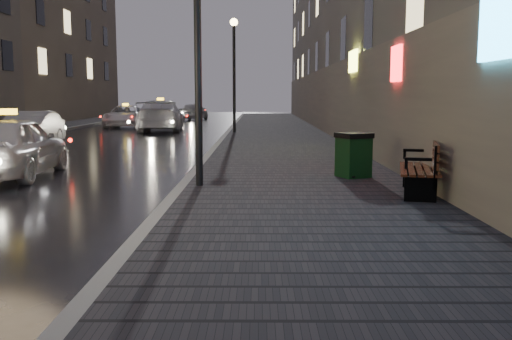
# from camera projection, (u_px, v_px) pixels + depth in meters

# --- Properties ---
(sidewalk) EXTENTS (4.60, 58.00, 0.15)m
(sidewalk) POSITION_uv_depth(u_px,v_px,m) (278.00, 135.00, 26.01)
(sidewalk) COLOR black
(sidewalk) RESTS_ON ground
(curb) EXTENTS (0.20, 58.00, 0.15)m
(curb) POSITION_uv_depth(u_px,v_px,m) (226.00, 135.00, 26.02)
(curb) COLOR slate
(curb) RESTS_ON ground
(sidewalk_far) EXTENTS (2.40, 58.00, 0.15)m
(sidewalk_far) POSITION_uv_depth(u_px,v_px,m) (3.00, 135.00, 26.07)
(sidewalk_far) COLOR black
(sidewalk_far) RESTS_ON ground
(curb_far) EXTENTS (0.20, 58.00, 0.15)m
(curb_far) POSITION_uv_depth(u_px,v_px,m) (32.00, 135.00, 26.06)
(curb_far) COLOR slate
(curb_far) RESTS_ON ground
(building_near) EXTENTS (1.80, 50.00, 13.00)m
(building_near) POSITION_uv_depth(u_px,v_px,m) (339.00, 5.00, 29.12)
(building_near) COLOR #605B54
(building_near) RESTS_ON ground
(building_far_c) EXTENTS (6.00, 22.00, 11.00)m
(building_far_c) POSITION_uv_depth(u_px,v_px,m) (42.00, 47.00, 43.23)
(building_far_c) COLOR #6B6051
(building_far_c) RESTS_ON ground
(lamp_near) EXTENTS (0.36, 0.36, 5.28)m
(lamp_near) POSITION_uv_depth(u_px,v_px,m) (197.00, 10.00, 10.70)
(lamp_near) COLOR black
(lamp_near) RESTS_ON sidewalk
(lamp_far) EXTENTS (0.36, 0.36, 5.28)m
(lamp_far) POSITION_uv_depth(u_px,v_px,m) (234.00, 61.00, 26.56)
(lamp_far) COLOR black
(lamp_far) RESTS_ON sidewalk
(bench) EXTENTS (1.06, 1.97, 0.96)m
(bench) POSITION_uv_depth(u_px,v_px,m) (423.00, 167.00, 10.07)
(bench) COLOR black
(bench) RESTS_ON sidewalk
(trash_bin) EXTENTS (0.82, 0.82, 0.95)m
(trash_bin) POSITION_uv_depth(u_px,v_px,m) (353.00, 155.00, 12.21)
(trash_bin) COLOR black
(trash_bin) RESTS_ON sidewalk
(taxi_near) EXTENTS (1.99, 4.37, 1.45)m
(taxi_near) POSITION_uv_depth(u_px,v_px,m) (11.00, 146.00, 13.15)
(taxi_near) COLOR silver
(taxi_near) RESTS_ON ground
(car_left_mid) EXTENTS (1.61, 4.09, 1.32)m
(car_left_mid) POSITION_uv_depth(u_px,v_px,m) (30.00, 130.00, 20.41)
(car_left_mid) COLOR gray
(car_left_mid) RESTS_ON ground
(taxi_mid) EXTENTS (2.78, 5.80, 1.63)m
(taxi_mid) POSITION_uv_depth(u_px,v_px,m) (161.00, 116.00, 30.34)
(taxi_mid) COLOR silver
(taxi_mid) RESTS_ON ground
(taxi_far) EXTENTS (2.32, 4.71, 1.28)m
(taxi_far) POSITION_uv_depth(u_px,v_px,m) (126.00, 116.00, 34.25)
(taxi_far) COLOR silver
(taxi_far) RESTS_ON ground
(car_far) EXTENTS (1.96, 4.04, 1.33)m
(car_far) POSITION_uv_depth(u_px,v_px,m) (194.00, 111.00, 43.51)
(car_far) COLOR #9C9CA4
(car_far) RESTS_ON ground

